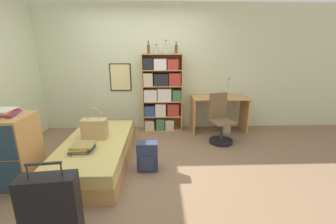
# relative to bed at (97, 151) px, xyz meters

# --- Properties ---
(ground_plane) EXTENTS (14.00, 14.00, 0.00)m
(ground_plane) POSITION_rel_bed_xyz_m (0.64, -0.02, -0.18)
(ground_plane) COLOR #84664C
(wall_back) EXTENTS (10.00, 0.09, 2.60)m
(wall_back) POSITION_rel_bed_xyz_m (0.64, 1.61, 1.12)
(wall_back) COLOR beige
(wall_back) RESTS_ON ground_plane
(bed) EXTENTS (0.95, 2.04, 0.37)m
(bed) POSITION_rel_bed_xyz_m (0.00, 0.00, 0.00)
(bed) COLOR tan
(bed) RESTS_ON ground_plane
(handbag) EXTENTS (0.37, 0.19, 0.48)m
(handbag) POSITION_rel_bed_xyz_m (-0.02, 0.07, 0.35)
(handbag) COLOR tan
(handbag) RESTS_ON bed
(book_stack_on_bed) EXTENTS (0.32, 0.36, 0.10)m
(book_stack_on_bed) POSITION_rel_bed_xyz_m (-0.07, -0.38, 0.24)
(book_stack_on_bed) COLOR silver
(book_stack_on_bed) RESTS_ON bed
(suitcase) EXTENTS (0.50, 0.24, 0.82)m
(suitcase) POSITION_rel_bed_xyz_m (0.03, -1.52, 0.16)
(suitcase) COLOR black
(suitcase) RESTS_ON ground_plane
(dresser) EXTENTS (0.62, 0.57, 0.92)m
(dresser) POSITION_rel_bed_xyz_m (-0.95, -0.54, 0.28)
(dresser) COLOR tan
(dresser) RESTS_ON ground_plane
(magazine_pile_on_dresser) EXTENTS (0.34, 0.35, 0.08)m
(magazine_pile_on_dresser) POSITION_rel_bed_xyz_m (-0.93, -0.51, 0.78)
(magazine_pile_on_dresser) COLOR beige
(magazine_pile_on_dresser) RESTS_ON dresser
(bookcase) EXTENTS (0.82, 0.30, 1.61)m
(bookcase) POSITION_rel_bed_xyz_m (1.02, 1.41, 0.61)
(bookcase) COLOR tan
(bookcase) RESTS_ON ground_plane
(bottle_green) EXTENTS (0.06, 0.06, 0.24)m
(bottle_green) POSITION_rel_bed_xyz_m (0.77, 1.37, 1.52)
(bottle_green) COLOR brown
(bottle_green) RESTS_ON bookcase
(bottle_brown) EXTENTS (0.07, 0.07, 0.18)m
(bottle_brown) POSITION_rel_bed_xyz_m (0.92, 1.44, 1.50)
(bottle_brown) COLOR #B7BCC1
(bottle_brown) RESTS_ON bookcase
(bottle_clear) EXTENTS (0.06, 0.06, 0.26)m
(bottle_clear) POSITION_rel_bed_xyz_m (1.11, 1.38, 1.53)
(bottle_clear) COLOR #B7BCC1
(bottle_clear) RESTS_ON bookcase
(bottle_blue) EXTENTS (0.06, 0.06, 0.23)m
(bottle_blue) POSITION_rel_bed_xyz_m (1.32, 1.44, 1.52)
(bottle_blue) COLOR brown
(bottle_blue) RESTS_ON bookcase
(desk) EXTENTS (1.13, 0.54, 0.75)m
(desk) POSITION_rel_bed_xyz_m (2.22, 1.29, 0.33)
(desk) COLOR tan
(desk) RESTS_ON ground_plane
(desk_lamp) EXTENTS (0.16, 0.11, 0.48)m
(desk_lamp) POSITION_rel_bed_xyz_m (2.40, 1.31, 0.89)
(desk_lamp) COLOR #ADA89E
(desk_lamp) RESTS_ON desk
(desk_chair) EXTENTS (0.49, 0.49, 0.92)m
(desk_chair) POSITION_rel_bed_xyz_m (2.11, 0.72, 0.12)
(desk_chair) COLOR black
(desk_chair) RESTS_ON ground_plane
(backpack) EXTENTS (0.30, 0.21, 0.43)m
(backpack) POSITION_rel_bed_xyz_m (0.79, -0.26, 0.03)
(backpack) COLOR #2D3856
(backpack) RESTS_ON ground_plane
(waste_bin) EXTENTS (0.22, 0.22, 0.24)m
(waste_bin) POSITION_rel_bed_xyz_m (2.37, 1.23, -0.06)
(waste_bin) COLOR #B7B2A8
(waste_bin) RESTS_ON ground_plane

